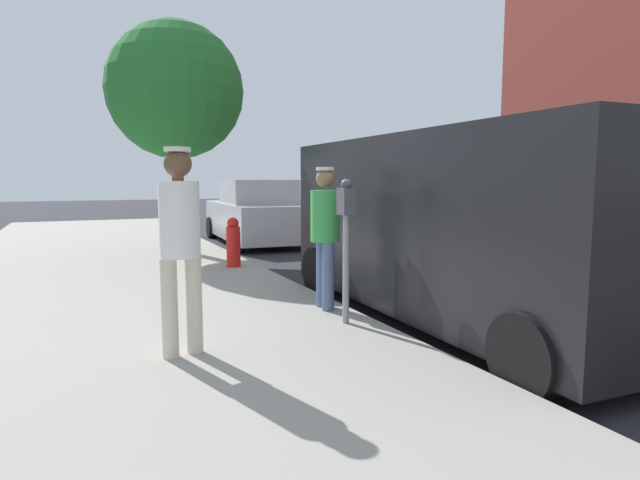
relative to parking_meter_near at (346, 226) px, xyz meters
name	(u,v)px	position (x,y,z in m)	size (l,w,h in m)	color
ground_plane	(422,312)	(-1.35, -0.53, -1.18)	(80.00, 80.00, 0.00)	#2D2D33
sidewalk_slab	(128,341)	(2.15, -0.53, -1.11)	(5.00, 32.00, 0.15)	#9E998E
parking_meter_near	(346,226)	(0.00, 0.00, 0.00)	(0.14, 0.18, 1.52)	gray
pedestrian_in_white	(180,237)	(1.76, 0.34, 0.00)	(0.36, 0.34, 1.78)	beige
pedestrian_in_green	(325,229)	(-0.07, -0.68, -0.09)	(0.34, 0.36, 1.66)	#4C608C
parked_van	(461,224)	(-1.50, -0.01, -0.03)	(2.25, 5.25, 2.15)	black
parked_sedan_behind	(256,215)	(-1.70, -8.37, -0.43)	(2.13, 4.48, 1.65)	#BCBCC1
street_tree	(175,91)	(0.60, -6.45, 2.27)	(2.76, 2.76, 4.70)	brown
fire_hydrant	(233,243)	(0.10, -4.07, -0.61)	(0.24, 0.24, 0.86)	red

